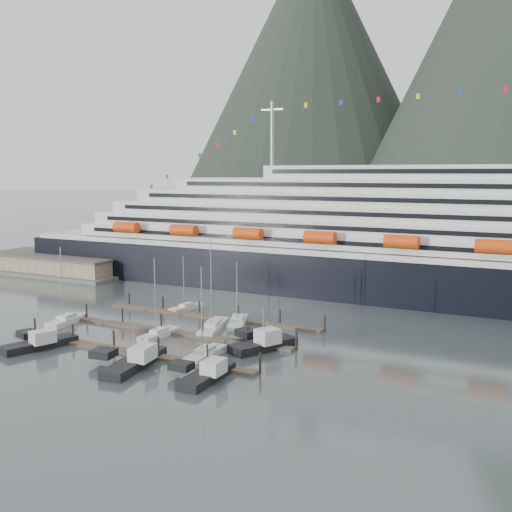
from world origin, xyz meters
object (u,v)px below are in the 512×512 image
at_px(sailboat_d, 213,328).
at_px(trawler_e, 263,343).
at_px(sailboat_f, 238,323).
at_px(sailboat_b, 159,334).
at_px(cruise_ship, 430,246).
at_px(trawler_d, 206,374).
at_px(trawler_c, 134,361).
at_px(warehouse, 58,265).
at_px(sailboat_e, 187,308).
at_px(sailboat_a, 67,321).
at_px(sailboat_h, 205,355).
at_px(trawler_a, 39,343).

height_order(sailboat_d, trawler_e, sailboat_d).
bearing_deg(sailboat_f, sailboat_b, 126.73).
height_order(cruise_ship, trawler_d, cruise_ship).
bearing_deg(trawler_c, sailboat_d, -7.79).
bearing_deg(warehouse, sailboat_b, -32.19).
bearing_deg(trawler_d, sailboat_e, 35.87).
distance_m(sailboat_a, sailboat_h, 35.55).
bearing_deg(sailboat_f, trawler_a, 120.62).
bearing_deg(warehouse, sailboat_d, -24.86).
xyz_separation_m(cruise_ship, sailboat_f, (-27.27, -41.28, -11.61)).
xyz_separation_m(sailboat_a, trawler_e, (41.02, 2.08, 0.51)).
height_order(cruise_ship, sailboat_h, cruise_ship).
height_order(cruise_ship, trawler_e, cruise_ship).
height_order(cruise_ship, warehouse, cruise_ship).
distance_m(sailboat_b, sailboat_f, 15.85).
xyz_separation_m(sailboat_f, trawler_c, (-1.77, -28.69, 0.47)).
bearing_deg(trawler_a, sailboat_h, -54.82).
distance_m(sailboat_h, trawler_e, 10.07).
bearing_deg(sailboat_f, trawler_c, 154.83).
height_order(warehouse, sailboat_a, sailboat_a).
height_order(sailboat_b, sailboat_f, sailboat_b).
bearing_deg(cruise_ship, trawler_d, -103.19).
bearing_deg(sailboat_d, trawler_e, -132.45).
bearing_deg(sailboat_a, sailboat_h, -108.35).
relative_size(sailboat_f, trawler_d, 1.15).
bearing_deg(warehouse, sailboat_f, -20.76).
relative_size(cruise_ship, sailboat_f, 16.40).
relative_size(sailboat_a, sailboat_h, 1.03).
xyz_separation_m(cruise_ship, trawler_d, (-16.39, -69.95, -11.18)).
distance_m(sailboat_h, trawler_d, 10.38).
xyz_separation_m(sailboat_a, trawler_c, (27.99, -14.77, 0.46)).
height_order(sailboat_e, trawler_c, sailboat_e).
height_order(sailboat_d, sailboat_f, sailboat_d).
relative_size(trawler_a, trawler_d, 1.14).
xyz_separation_m(sailboat_b, trawler_c, (6.54, -15.19, 0.49)).
bearing_deg(sailboat_d, sailboat_b, 126.84).
relative_size(cruise_ship, trawler_d, 18.83).
bearing_deg(sailboat_a, sailboat_b, -97.47).
bearing_deg(sailboat_e, sailboat_d, -119.01).
bearing_deg(sailboat_b, sailboat_e, 21.44).
bearing_deg(sailboat_e, trawler_a, -178.32).
bearing_deg(trawler_a, sailboat_f, -19.39).
height_order(sailboat_a, sailboat_h, sailboat_a).
distance_m(warehouse, trawler_c, 92.63).
distance_m(warehouse, sailboat_f, 79.97).
distance_m(sailboat_a, trawler_a, 16.30).
xyz_separation_m(sailboat_e, trawler_d, (26.58, -35.00, 0.46)).
bearing_deg(warehouse, trawler_d, -33.65).
height_order(trawler_a, trawler_e, trawler_e).
bearing_deg(trawler_a, sailboat_d, -22.26).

